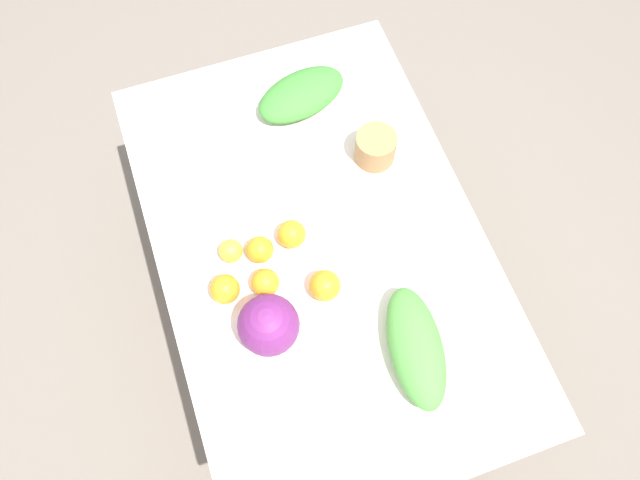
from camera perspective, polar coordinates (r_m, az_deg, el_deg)
name	(u,v)px	position (r m, az deg, el deg)	size (l,w,h in m)	color
ground_plane	(320,321)	(2.42, 0.00, -7.38)	(8.00, 8.00, 0.00)	#70665B
dining_table	(320,256)	(1.80, 0.00, -1.51)	(1.38, 0.88, 0.75)	silver
cabbage_purple	(269,325)	(1.56, -4.73, -7.76)	(0.16, 0.16, 0.16)	#6B2366
paper_bag	(375,148)	(1.81, 5.10, 8.42)	(0.12, 0.12, 0.10)	#997047
greens_bunch_chard	(416,347)	(1.59, 8.76, -9.67)	(0.32, 0.13, 0.10)	#4C933D
greens_bunch_kale	(301,94)	(1.92, -1.72, 13.17)	(0.28, 0.16, 0.08)	#3D8433
orange_0	(325,286)	(1.62, 0.45, -4.19)	(0.08, 0.08, 0.08)	orange
orange_1	(292,234)	(1.68, -2.61, 0.54)	(0.08, 0.08, 0.08)	orange
orange_2	(265,283)	(1.64, -5.01, -3.90)	(0.08, 0.08, 0.08)	orange
orange_3	(260,250)	(1.67, -5.51, -0.88)	(0.07, 0.07, 0.07)	orange
orange_4	(231,251)	(1.69, -8.16, -0.99)	(0.07, 0.07, 0.07)	#F9A833
orange_5	(225,289)	(1.64, -8.70, -4.46)	(0.08, 0.08, 0.08)	orange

